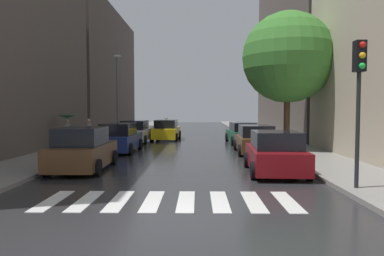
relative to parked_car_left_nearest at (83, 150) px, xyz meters
The scene contains 18 objects.
ground_plane 17.98m from the parked_car_left_nearest, 77.49° to the left, with size 28.00×72.00×0.04m, color #29292C.
sidewalk_left 17.74m from the parked_car_left_nearest, 98.47° to the left, with size 3.00×72.00×0.15m, color gray.
sidewalk_right 20.39m from the parked_car_left_nearest, 59.35° to the left, with size 3.00×72.00×0.15m, color gray.
crosswalk_stripes 6.22m from the parked_car_left_nearest, 50.87° to the right, with size 6.75×2.20×0.01m.
building_left_mid 26.24m from the parked_car_left_nearest, 106.13° to the left, with size 6.00×20.18×13.09m, color #564C47.
building_right_mid 26.39m from the parked_car_left_nearest, 51.48° to the left, with size 6.00×18.78×23.96m, color #564C47.
parked_car_left_nearest is the anchor object (origin of this frame).
parked_car_left_second 6.12m from the parked_car_left_nearest, 88.89° to the left, with size 2.17×4.37×1.66m.
parked_car_left_third 12.10m from the parked_car_left_nearest, 90.01° to the left, with size 2.19×4.68×1.64m.
parked_car_right_nearest 7.66m from the parked_car_left_nearest, ahead, with size 2.29×4.13×1.63m.
parked_car_right_second 9.65m from the parked_car_left_nearest, 35.30° to the left, with size 2.22×4.45×1.59m.
parked_car_right_third 13.75m from the parked_car_left_nearest, 55.14° to the left, with size 2.14×4.86×1.53m.
taxi_midroad 14.40m from the parked_car_left_nearest, 81.49° to the left, with size 2.19×4.49×1.81m.
pedestrian_foreground 10.83m from the parked_car_left_nearest, 105.97° to the left, with size 0.36×0.36×1.66m.
pedestrian_near_tree 7.54m from the parked_car_left_nearest, 114.91° to the left, with size 1.16×1.16×1.98m.
street_tree_right 12.92m from the parked_car_left_nearest, 34.43° to the left, with size 5.31×5.31×8.01m.
traffic_light_right_corner 10.36m from the parked_car_left_nearest, 21.83° to the right, with size 0.30×0.42×4.30m.
lamp_post_left 14.05m from the parked_car_left_nearest, 96.97° to the left, with size 0.60×0.28×6.58m.
Camera 1 is at (0.76, -7.60, 2.46)m, focal length 32.91 mm.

